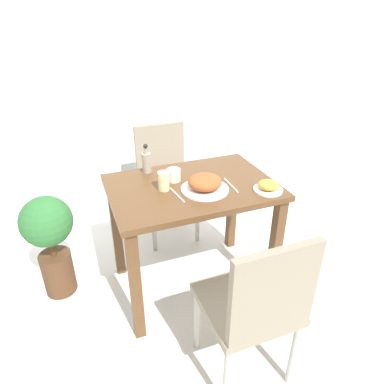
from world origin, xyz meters
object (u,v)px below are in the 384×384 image
(chair_near, at_px, (256,304))
(drink_cup, at_px, (174,175))
(sauce_bottle, at_px, (146,161))
(food_plate, at_px, (205,184))
(juice_glass, at_px, (164,181))
(potted_plant_left, at_px, (50,237))
(side_plate, at_px, (268,187))
(chair_far, at_px, (165,175))

(chair_near, distance_m, drink_cup, 0.90)
(drink_cup, bearing_deg, sauce_bottle, 123.65)
(food_plate, height_order, drink_cup, food_plate)
(chair_near, height_order, drink_cup, chair_near)
(drink_cup, relative_size, juice_glass, 0.77)
(juice_glass, distance_m, potted_plant_left, 0.82)
(chair_near, bearing_deg, food_plate, -92.03)
(potted_plant_left, bearing_deg, chair_near, -49.07)
(side_plate, bearing_deg, chair_near, -124.70)
(juice_glass, xyz_separation_m, sauce_bottle, (-0.03, 0.27, 0.02))
(juice_glass, height_order, potted_plant_left, juice_glass)
(drink_cup, xyz_separation_m, potted_plant_left, (-0.77, 0.16, -0.36))
(food_plate, distance_m, side_plate, 0.36)
(chair_far, xyz_separation_m, food_plate, (0.00, -0.80, 0.30))
(food_plate, bearing_deg, potted_plant_left, 158.78)
(potted_plant_left, bearing_deg, side_plate, -21.44)
(food_plate, xyz_separation_m, juice_glass, (-0.22, 0.09, 0.01))
(chair_far, bearing_deg, sauce_bottle, -119.25)
(side_plate, height_order, juice_glass, juice_glass)
(food_plate, distance_m, sauce_bottle, 0.44)
(chair_far, relative_size, side_plate, 5.34)
(drink_cup, bearing_deg, juice_glass, -134.94)
(food_plate, xyz_separation_m, drink_cup, (-0.13, 0.18, -0.01))
(side_plate, relative_size, sauce_bottle, 0.89)
(chair_far, height_order, side_plate, chair_far)
(chair_far, bearing_deg, potted_plant_left, -153.18)
(potted_plant_left, bearing_deg, juice_glass, -20.44)
(food_plate, xyz_separation_m, side_plate, (0.34, -0.14, -0.02))
(drink_cup, distance_m, juice_glass, 0.13)
(sauce_bottle, bearing_deg, potted_plant_left, -178.48)
(juice_glass, bearing_deg, sauce_bottle, 96.27)
(chair_far, relative_size, drink_cup, 10.59)
(chair_near, distance_m, food_plate, 0.72)
(chair_far, relative_size, juice_glass, 8.15)
(juice_glass, xyz_separation_m, potted_plant_left, (-0.68, 0.25, -0.38))
(juice_glass, bearing_deg, chair_near, -75.58)
(chair_near, relative_size, potted_plant_left, 1.27)
(side_plate, bearing_deg, chair_far, 110.07)
(drink_cup, height_order, sauce_bottle, sauce_bottle)
(sauce_bottle, bearing_deg, drink_cup, -56.35)
(side_plate, xyz_separation_m, potted_plant_left, (-1.23, 0.48, -0.35))
(chair_near, bearing_deg, side_plate, -124.70)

